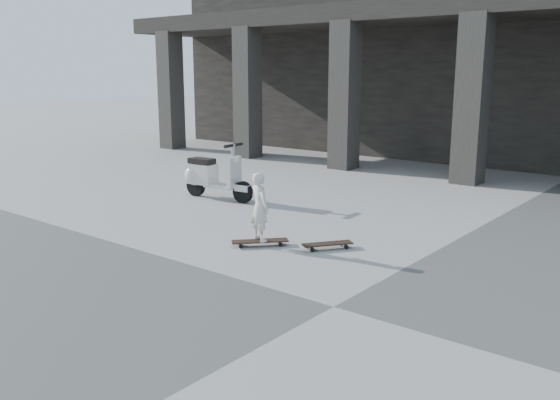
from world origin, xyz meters
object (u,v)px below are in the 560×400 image
Objects in this scene: longboard at (260,241)px; child at (260,207)px; scooter at (207,176)px; skateboard_spare at (327,244)px.

child reaches higher than longboard.
child is 3.82m from scooter.
skateboard_spare is at bearing -25.17° from scooter.
longboard is 1.05× the size of skateboard_spare.
child is at bearing -138.16° from longboard.
skateboard_spare is at bearing -131.75° from child.
child reaches higher than skateboard_spare.
skateboard_spare is at bearing -18.52° from longboard.
scooter is (-3.23, 2.03, -0.14)m from child.
longboard is at bearing -71.39° from child.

